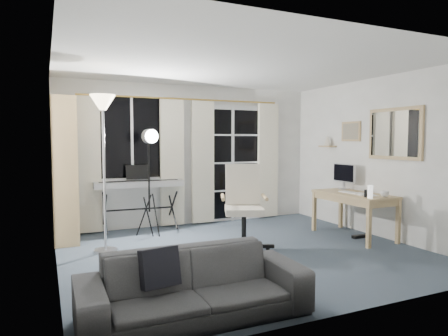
# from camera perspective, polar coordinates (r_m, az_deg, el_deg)

# --- Properties ---
(floor) EXTENTS (4.50, 4.00, 0.02)m
(floor) POSITION_cam_1_polar(r_m,az_deg,el_deg) (5.33, 2.93, -12.00)
(floor) COLOR #35424E
(floor) RESTS_ON ground
(window) EXTENTS (1.20, 0.08, 1.40)m
(window) POSITION_cam_1_polar(r_m,az_deg,el_deg) (6.65, -13.07, 4.26)
(window) COLOR white
(window) RESTS_ON floor
(french_door) EXTENTS (1.32, 0.09, 2.11)m
(french_door) POSITION_cam_1_polar(r_m,az_deg,el_deg) (7.23, 1.12, 0.57)
(french_door) COLOR white
(french_door) RESTS_ON floor
(curtains) EXTENTS (3.60, 0.07, 2.13)m
(curtains) POSITION_cam_1_polar(r_m,az_deg,el_deg) (6.81, -5.31, 0.92)
(curtains) COLOR gold
(curtains) RESTS_ON floor
(bookshelf) EXTENTS (0.34, 0.96, 2.06)m
(bookshelf) POSITION_cam_1_polar(r_m,az_deg,el_deg) (6.22, -22.17, -0.73)
(bookshelf) COLOR tan
(bookshelf) RESTS_ON floor
(torchiere_lamp) EXTENTS (0.35, 0.35, 2.04)m
(torchiere_lamp) POSITION_cam_1_polar(r_m,az_deg,el_deg) (5.36, -16.88, 5.75)
(torchiere_lamp) COLOR #B2B2B7
(torchiere_lamp) RESTS_ON floor
(keyboard_piano) EXTENTS (1.39, 0.71, 0.99)m
(keyboard_piano) POSITION_cam_1_polar(r_m,az_deg,el_deg) (6.43, -12.04, -2.37)
(keyboard_piano) COLOR black
(keyboard_piano) RESTS_ON floor
(studio_light) EXTENTS (0.34, 0.34, 1.66)m
(studio_light) POSITION_cam_1_polar(r_m,az_deg,el_deg) (6.05, -10.55, 2.72)
(studio_light) COLOR black
(studio_light) RESTS_ON floor
(office_chair) EXTENTS (0.79, 0.80, 1.13)m
(office_chair) POSITION_cam_1_polar(r_m,az_deg,el_deg) (5.41, 2.76, -4.41)
(office_chair) COLOR black
(office_chair) RESTS_ON floor
(desk) EXTENTS (0.64, 1.25, 0.66)m
(desk) POSITION_cam_1_polar(r_m,az_deg,el_deg) (6.32, 18.05, -4.17)
(desk) COLOR tan
(desk) RESTS_ON floor
(monitor) EXTENTS (0.16, 0.48, 0.42)m
(monitor) POSITION_cam_1_polar(r_m,az_deg,el_deg) (6.75, 16.78, -0.78)
(monitor) COLOR silver
(monitor) RESTS_ON desk
(desk_clutter) EXTENTS (0.38, 0.76, 0.84)m
(desk_clutter) POSITION_cam_1_polar(r_m,az_deg,el_deg) (6.14, 19.01, -5.01)
(desk_clutter) COLOR white
(desk_clutter) RESTS_ON desk
(mug) EXTENTS (0.11, 0.09, 0.11)m
(mug) POSITION_cam_1_polar(r_m,az_deg,el_deg) (6.02, 21.99, -3.35)
(mug) COLOR silver
(mug) RESTS_ON desk
(wall_mirror) EXTENTS (0.04, 0.94, 0.74)m
(wall_mirror) POSITION_cam_1_polar(r_m,az_deg,el_deg) (6.20, 23.20, 4.53)
(wall_mirror) COLOR tan
(wall_mirror) RESTS_ON floor
(framed_print) EXTENTS (0.03, 0.42, 0.32)m
(framed_print) POSITION_cam_1_polar(r_m,az_deg,el_deg) (6.85, 17.68, 5.00)
(framed_print) COLOR tan
(framed_print) RESTS_ON floor
(wall_shelf) EXTENTS (0.16, 0.30, 0.18)m
(wall_shelf) POSITION_cam_1_polar(r_m,az_deg,el_deg) (7.19, 14.58, 3.47)
(wall_shelf) COLOR tan
(wall_shelf) RESTS_ON floor
(sofa) EXTENTS (1.87, 0.57, 0.73)m
(sofa) POSITION_cam_1_polar(r_m,az_deg,el_deg) (3.38, -4.28, -14.90)
(sofa) COLOR #2C2D2F
(sofa) RESTS_ON floor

